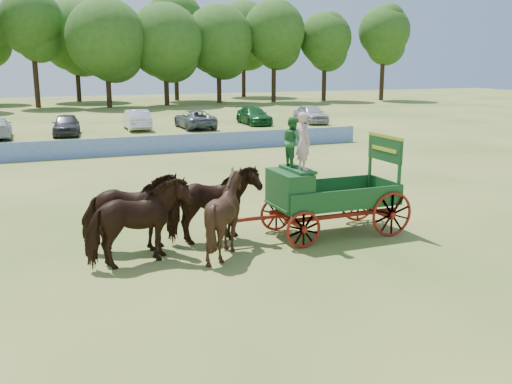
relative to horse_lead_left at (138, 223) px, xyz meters
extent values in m
plane|color=#A7974B|center=(5.85, 0.47, -1.14)|extent=(160.00, 160.00, 0.00)
imported|color=black|center=(0.00, 0.00, 0.00)|extent=(2.90, 1.79, 2.27)
imported|color=black|center=(0.00, 1.10, 0.00)|extent=(2.85, 1.64, 2.27)
imported|color=black|center=(2.40, 0.00, 0.00)|extent=(2.38, 2.20, 2.28)
imported|color=black|center=(2.40, 1.10, 0.00)|extent=(2.73, 1.32, 2.27)
cube|color=maroon|center=(4.60, 0.55, -0.54)|extent=(0.12, 2.00, 0.12)
cube|color=maroon|center=(7.60, 0.55, -0.54)|extent=(0.12, 2.00, 0.12)
cube|color=maroon|center=(6.10, 0.00, -0.42)|extent=(3.80, 0.10, 0.12)
cube|color=maroon|center=(6.10, 1.10, -0.42)|extent=(3.80, 0.10, 0.12)
cube|color=maroon|center=(3.70, 0.55, -0.39)|extent=(2.80, 0.09, 0.09)
cube|color=#174723|center=(6.10, 0.55, -0.14)|extent=(3.80, 1.80, 0.10)
cube|color=#174723|center=(6.10, -0.33, 0.16)|extent=(3.80, 0.06, 0.55)
cube|color=#174723|center=(6.10, 1.43, 0.16)|extent=(3.80, 0.06, 0.55)
cube|color=#174723|center=(7.98, 0.55, 0.16)|extent=(0.06, 1.80, 0.55)
cube|color=#174723|center=(4.60, 0.55, 0.41)|extent=(0.85, 1.70, 1.05)
cube|color=#174723|center=(4.85, 0.55, 0.98)|extent=(0.55, 1.50, 0.08)
cube|color=#174723|center=(4.22, 0.55, 0.21)|extent=(0.10, 1.60, 0.65)
cube|color=#174723|center=(4.40, 0.55, -0.09)|extent=(0.55, 1.60, 0.06)
cube|color=#174723|center=(7.90, -0.25, 0.81)|extent=(0.08, 0.08, 1.80)
cube|color=#174723|center=(7.90, 1.35, 0.81)|extent=(0.08, 0.08, 1.80)
cube|color=#174723|center=(7.90, 0.55, 1.41)|extent=(0.07, 1.75, 0.75)
cube|color=gold|center=(7.90, 0.55, 1.81)|extent=(0.08, 1.80, 0.09)
cube|color=gold|center=(7.86, 0.55, 1.41)|extent=(0.02, 1.30, 0.12)
torus|color=maroon|center=(4.60, -0.40, -0.59)|extent=(1.09, 0.09, 1.09)
torus|color=maroon|center=(4.60, 1.50, -0.59)|extent=(1.09, 0.09, 1.09)
torus|color=maroon|center=(7.60, -0.40, -0.44)|extent=(1.39, 0.09, 1.39)
torus|color=maroon|center=(7.60, 1.50, -0.44)|extent=(1.39, 0.09, 1.39)
imported|color=#CD9DA4|center=(4.85, 0.20, 1.86)|extent=(0.40, 0.61, 1.67)
imported|color=#296F31|center=(4.85, 0.90, 1.76)|extent=(0.56, 0.72, 1.48)
cube|color=#2147B8|center=(4.85, 18.47, -0.61)|extent=(26.00, 0.08, 1.05)
imported|color=#333338|center=(0.33, 29.39, -0.36)|extent=(2.36, 4.73, 1.55)
imported|color=silver|center=(5.73, 31.01, -0.34)|extent=(1.79, 4.88, 1.59)
imported|color=slate|center=(10.27, 30.19, -0.40)|extent=(2.46, 5.30, 1.47)
imported|color=#144C1E|center=(15.85, 31.30, -0.41)|extent=(2.21, 5.06, 1.45)
imported|color=#B2B2B7|center=(20.82, 30.25, -0.33)|extent=(2.33, 4.88, 1.61)
cylinder|color=#382314|center=(-0.76, 58.14, 1.55)|extent=(0.60, 0.60, 5.38)
sphere|color=#265015|center=(-0.76, 58.14, 8.78)|extent=(7.11, 7.11, 7.11)
cylinder|color=#382314|center=(7.05, 55.06, 1.02)|extent=(0.60, 0.60, 4.31)
sphere|color=#265015|center=(7.05, 55.06, 6.80)|extent=(9.18, 9.18, 9.18)
cylinder|color=#382314|center=(14.14, 55.85, 0.97)|extent=(0.60, 0.60, 4.21)
sphere|color=#265015|center=(14.14, 55.85, 6.62)|extent=(9.06, 9.06, 9.06)
cylinder|color=#382314|center=(21.57, 57.61, 1.04)|extent=(0.60, 0.60, 4.35)
sphere|color=#265015|center=(21.57, 57.61, 6.89)|extent=(9.00, 9.00, 9.00)
cylinder|color=#382314|center=(28.93, 56.59, 1.35)|extent=(0.60, 0.60, 4.98)
sphere|color=#265015|center=(28.93, 56.59, 8.04)|extent=(8.16, 8.16, 8.16)
cylinder|color=#382314|center=(36.29, 56.07, 1.14)|extent=(0.60, 0.60, 4.55)
sphere|color=#265015|center=(36.29, 56.07, 7.24)|extent=(7.11, 7.11, 7.11)
cylinder|color=#382314|center=(44.37, 54.11, 1.41)|extent=(0.60, 0.60, 5.09)
sphere|color=#265015|center=(44.37, 54.11, 8.25)|extent=(7.00, 7.00, 7.00)
cylinder|color=#382314|center=(4.72, 66.86, 1.22)|extent=(0.60, 0.60, 4.71)
sphere|color=#265015|center=(4.72, 66.86, 7.54)|extent=(9.48, 9.48, 9.48)
cylinder|color=#382314|center=(17.66, 64.59, 1.77)|extent=(0.60, 0.60, 5.82)
sphere|color=#265015|center=(17.66, 64.59, 9.59)|extent=(7.84, 7.84, 7.84)
cylinder|color=#382314|center=(29.45, 69.17, 1.45)|extent=(0.60, 0.60, 5.18)
sphere|color=#265015|center=(29.45, 69.17, 8.41)|extent=(9.55, 9.55, 9.55)
camera|label=1|loc=(-2.54, -14.32, 4.07)|focal=40.00mm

